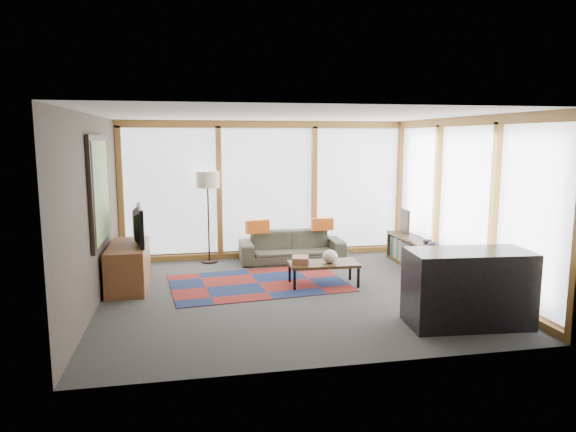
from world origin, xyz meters
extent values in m
plane|color=#302F2D|center=(0.00, 0.00, 0.00)|extent=(5.50, 5.50, 0.00)
cube|color=#3D352B|center=(-2.75, 0.00, 1.30)|extent=(0.04, 5.00, 2.60)
cube|color=#3D352B|center=(0.00, -2.50, 1.30)|extent=(5.50, 0.04, 2.60)
cube|color=silver|center=(0.00, 0.00, 2.60)|extent=(5.50, 5.00, 0.04)
cube|color=white|center=(0.00, 2.47, 1.30)|extent=(5.30, 0.02, 2.35)
cube|color=white|center=(2.72, 0.00, 1.30)|extent=(0.02, 4.80, 2.35)
cube|color=black|center=(-2.71, 0.30, 1.55)|extent=(0.05, 1.35, 1.55)
cube|color=gold|center=(-2.69, 0.30, 1.55)|extent=(0.02, 1.20, 1.40)
cube|color=maroon|center=(-0.44, 0.61, 0.01)|extent=(2.88, 2.02, 0.01)
imported|color=#39392A|center=(0.37, 1.95, 0.28)|extent=(1.93, 0.77, 0.56)
cube|color=#C75517|center=(-0.26, 1.95, 0.68)|extent=(0.45, 0.22, 0.24)
cube|color=#C75517|center=(0.97, 2.00, 0.67)|extent=(0.41, 0.13, 0.23)
cube|color=brown|center=(0.19, 0.36, 0.41)|extent=(0.32, 0.37, 0.11)
ellipsoid|color=beige|center=(0.64, 0.29, 0.46)|extent=(0.26, 0.26, 0.21)
ellipsoid|color=black|center=(2.39, 0.34, 0.56)|extent=(0.24, 0.24, 0.10)
ellipsoid|color=black|center=(2.46, 0.68, 0.55)|extent=(0.17, 0.17, 0.08)
cube|color=black|center=(2.49, 1.68, 0.73)|extent=(0.05, 0.34, 0.44)
cube|color=brown|center=(-2.42, 0.79, 0.33)|extent=(0.56, 1.34, 0.67)
imported|color=black|center=(-2.33, 0.82, 0.96)|extent=(0.26, 1.02, 0.58)
cube|color=black|center=(1.84, -1.67, 0.47)|extent=(1.52, 0.80, 0.93)
camera|label=1|loc=(-1.49, -7.20, 2.29)|focal=32.00mm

